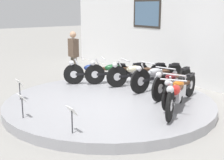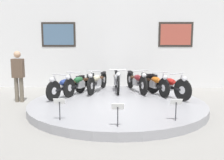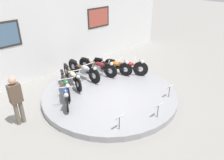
{
  "view_description": "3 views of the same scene",
  "coord_description": "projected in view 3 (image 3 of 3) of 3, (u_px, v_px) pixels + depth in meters",
  "views": [
    {
      "loc": [
        6.0,
        -4.34,
        2.46
      ],
      "look_at": [
        -0.02,
        0.09,
        0.69
      ],
      "focal_mm": 50.0,
      "sensor_mm": 36.0,
      "label": 1
    },
    {
      "loc": [
        -0.04,
        -7.49,
        2.04
      ],
      "look_at": [
        -0.16,
        0.31,
        0.81
      ],
      "focal_mm": 42.0,
      "sensor_mm": 36.0,
      "label": 2
    },
    {
      "loc": [
        -4.99,
        -5.31,
        4.47
      ],
      "look_at": [
        0.16,
        0.05,
        0.65
      ],
      "focal_mm": 35.0,
      "sensor_mm": 36.0,
      "label": 3
    }
  ],
  "objects": [
    {
      "name": "motorcycle_orange",
      "position": [
        113.0,
        65.0,
        9.74
      ],
      "size": [
        0.77,
        1.87,
        0.78
      ],
      "color": "black",
      "rests_on": "display_platform"
    },
    {
      "name": "back_wall",
      "position": [
        57.0,
        29.0,
        9.84
      ],
      "size": [
        14.0,
        0.22,
        4.02
      ],
      "color": "white",
      "rests_on": "ground_plane"
    },
    {
      "name": "ground_plane",
      "position": [
        110.0,
        96.0,
        8.52
      ],
      "size": [
        60.0,
        60.0,
        0.0
      ],
      "primitive_type": "plane",
      "color": "gray"
    },
    {
      "name": "motorcycle_cream",
      "position": [
        72.0,
        76.0,
        8.78
      ],
      "size": [
        0.65,
        1.92,
        0.79
      ],
      "color": "black",
      "rests_on": "display_platform"
    },
    {
      "name": "motorcycle_silver",
      "position": [
        84.0,
        70.0,
        9.27
      ],
      "size": [
        0.54,
        2.02,
        0.81
      ],
      "color": "black",
      "rests_on": "display_platform"
    },
    {
      "name": "display_platform",
      "position": [
        110.0,
        94.0,
        8.48
      ],
      "size": [
        5.13,
        5.13,
        0.21
      ],
      "primitive_type": "cylinder",
      "color": "#99999E",
      "rests_on": "ground_plane"
    },
    {
      "name": "motorcycle_green",
      "position": [
        65.0,
        84.0,
        8.21
      ],
      "size": [
        0.85,
        1.8,
        0.78
      ],
      "color": "black",
      "rests_on": "display_platform"
    },
    {
      "name": "motorcycle_maroon",
      "position": [
        98.0,
        66.0,
        9.62
      ],
      "size": [
        0.66,
        1.95,
        0.8
      ],
      "color": "black",
      "rests_on": "display_platform"
    },
    {
      "name": "info_placard_front_centre",
      "position": [
        158.0,
        107.0,
        6.84
      ],
      "size": [
        0.26,
        0.11,
        0.51
      ],
      "color": "#333338",
      "rests_on": "display_platform"
    },
    {
      "name": "motorcycle_blue",
      "position": [
        65.0,
        92.0,
        7.68
      ],
      "size": [
        0.97,
        1.75,
        0.78
      ],
      "color": "black",
      "rests_on": "display_platform"
    },
    {
      "name": "motorcycle_red",
      "position": [
        126.0,
        66.0,
        9.62
      ],
      "size": [
        1.13,
        1.73,
        0.81
      ],
      "color": "black",
      "rests_on": "display_platform"
    },
    {
      "name": "info_placard_front_left",
      "position": [
        119.0,
        119.0,
        6.31
      ],
      "size": [
        0.26,
        0.11,
        0.51
      ],
      "color": "#333338",
      "rests_on": "display_platform"
    },
    {
      "name": "info_placard_front_right",
      "position": [
        170.0,
        88.0,
        7.92
      ],
      "size": [
        0.26,
        0.11,
        0.51
      ],
      "color": "#333338",
      "rests_on": "display_platform"
    },
    {
      "name": "visitor_standing",
      "position": [
        16.0,
        98.0,
        6.65
      ],
      "size": [
        0.36,
        0.22,
        1.66
      ],
      "color": "#6B6051",
      "rests_on": "ground_plane"
    }
  ]
}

